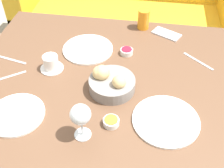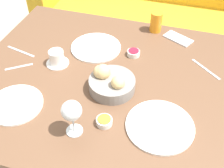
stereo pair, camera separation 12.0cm
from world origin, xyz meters
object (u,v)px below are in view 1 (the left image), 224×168
object	(u,v)px
plate_near_left	(16,114)
cell_phone	(167,34)
coffee_cup	(51,63)
couch	(126,18)
wine_glass	(81,115)
juice_glass	(144,19)
jam_bowl_honey	(111,122)
jam_bowl_berry	(127,51)
fork_silver	(11,60)
plate_far_center	(88,49)
knife_silver	(198,61)
plate_near_right	(166,120)
spoon_coffee	(12,76)
bread_basket	(110,82)

from	to	relation	value
plate_near_left	cell_phone	distance (m)	0.89
plate_near_left	coffee_cup	distance (m)	0.30
couch	coffee_cup	distance (m)	1.28
wine_glass	juice_glass	bearing A→B (deg)	77.97
cell_phone	plate_near_left	bearing A→B (deg)	-130.78
couch	jam_bowl_honey	distance (m)	1.53
wine_glass	jam_bowl_berry	world-z (taller)	wine_glass
plate_near_left	cell_phone	size ratio (longest dim) A/B	1.35
cell_phone	juice_glass	bearing A→B (deg)	160.49
fork_silver	jam_bowl_berry	bearing A→B (deg)	13.84
juice_glass	plate_far_center	bearing A→B (deg)	-136.04
plate_near_left	plate_far_center	bearing A→B (deg)	68.29
knife_silver	plate_near_left	bearing A→B (deg)	-147.97
coffee_cup	wine_glass	bearing A→B (deg)	-56.51
couch	cell_phone	world-z (taller)	couch
coffee_cup	cell_phone	world-z (taller)	coffee_cup
juice_glass	jam_bowl_berry	size ratio (longest dim) A/B	1.74
wine_glass	cell_phone	distance (m)	0.79
coffee_cup	cell_phone	size ratio (longest dim) A/B	0.65
plate_near_right	jam_bowl_berry	distance (m)	0.46
couch	spoon_coffee	world-z (taller)	couch
knife_silver	jam_bowl_berry	bearing A→B (deg)	178.82
coffee_cup	plate_near_right	bearing A→B (deg)	-23.78
juice_glass	coffee_cup	xyz separation A→B (m)	(-0.40, -0.42, -0.02)
juice_glass	coffee_cup	distance (m)	0.58
plate_near_left	knife_silver	distance (m)	0.87
knife_silver	spoon_coffee	xyz separation A→B (m)	(-0.85, -0.24, 0.00)
plate_near_left	juice_glass	world-z (taller)	juice_glass
plate_near_left	plate_far_center	world-z (taller)	same
plate_near_left	coffee_cup	bearing A→B (deg)	80.17
jam_bowl_honey	plate_far_center	bearing A→B (deg)	113.00
couch	juice_glass	size ratio (longest dim) A/B	15.90
bread_basket	knife_silver	world-z (taller)	bread_basket
bread_basket	fork_silver	world-z (taller)	bread_basket
juice_glass	fork_silver	xyz separation A→B (m)	(-0.62, -0.39, -0.05)
plate_near_right	fork_silver	world-z (taller)	plate_near_right
wine_glass	spoon_coffee	size ratio (longest dim) A/B	1.40
juice_glass	coffee_cup	world-z (taller)	juice_glass
fork_silver	jam_bowl_honey	bearing A→B (deg)	-30.03
jam_bowl_honey	knife_silver	world-z (taller)	jam_bowl_honey
coffee_cup	knife_silver	distance (m)	0.71
plate_near_left	jam_bowl_honey	xyz separation A→B (m)	(0.38, 0.01, 0.01)
wine_glass	jam_bowl_honey	world-z (taller)	wine_glass
wine_glass	plate_far_center	bearing A→B (deg)	100.48
jam_bowl_berry	knife_silver	distance (m)	0.35
jam_bowl_honey	cell_phone	distance (m)	0.69
plate_far_center	fork_silver	size ratio (longest dim) A/B	1.49
wine_glass	jam_bowl_berry	size ratio (longest dim) A/B	2.47
spoon_coffee	jam_bowl_honey	bearing A→B (deg)	-22.65
coffee_cup	spoon_coffee	distance (m)	0.19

